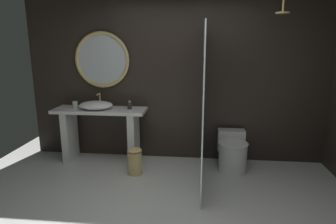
% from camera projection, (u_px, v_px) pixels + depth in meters
% --- Properties ---
extents(ground_plane, '(5.76, 5.76, 0.00)m').
position_uv_depth(ground_plane, '(163.00, 223.00, 3.08)').
color(ground_plane, silver).
extents(back_wall_panel, '(4.80, 0.10, 2.60)m').
position_uv_depth(back_wall_panel, '(178.00, 79.00, 4.61)').
color(back_wall_panel, black).
rests_on(back_wall_panel, ground_plane).
extents(vanity_counter, '(1.44, 0.48, 0.85)m').
position_uv_depth(vanity_counter, '(101.00, 128.00, 4.61)').
color(vanity_counter, silver).
rests_on(vanity_counter, ground_plane).
extents(vessel_sink, '(0.52, 0.43, 0.22)m').
position_uv_depth(vessel_sink, '(96.00, 105.00, 4.51)').
color(vessel_sink, white).
rests_on(vessel_sink, vanity_counter).
extents(tumbler_cup, '(0.08, 0.08, 0.11)m').
position_uv_depth(tumbler_cup, '(75.00, 104.00, 4.61)').
color(tumbler_cup, silver).
rests_on(tumbler_cup, vanity_counter).
extents(soap_dispenser, '(0.07, 0.07, 0.13)m').
position_uv_depth(soap_dispenser, '(130.00, 105.00, 4.51)').
color(soap_dispenser, '#282D28').
rests_on(soap_dispenser, vanity_counter).
extents(round_wall_mirror, '(0.88, 0.06, 0.88)m').
position_uv_depth(round_wall_mirror, '(102.00, 60.00, 4.58)').
color(round_wall_mirror, tan).
extents(shower_glass_panel, '(0.02, 1.55, 2.09)m').
position_uv_depth(shower_glass_panel, '(202.00, 106.00, 3.83)').
color(shower_glass_panel, silver).
rests_on(shower_glass_panel, ground_plane).
extents(rain_shower_head, '(0.17, 0.17, 0.29)m').
position_uv_depth(rain_shower_head, '(283.00, 10.00, 3.68)').
color(rain_shower_head, tan).
extents(toilet, '(0.43, 0.64, 0.54)m').
position_uv_depth(toilet, '(232.00, 152.00, 4.37)').
color(toilet, white).
rests_on(toilet, ground_plane).
extents(waste_bin, '(0.21, 0.21, 0.39)m').
position_uv_depth(waste_bin, '(135.00, 161.00, 4.20)').
color(waste_bin, tan).
rests_on(waste_bin, ground_plane).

